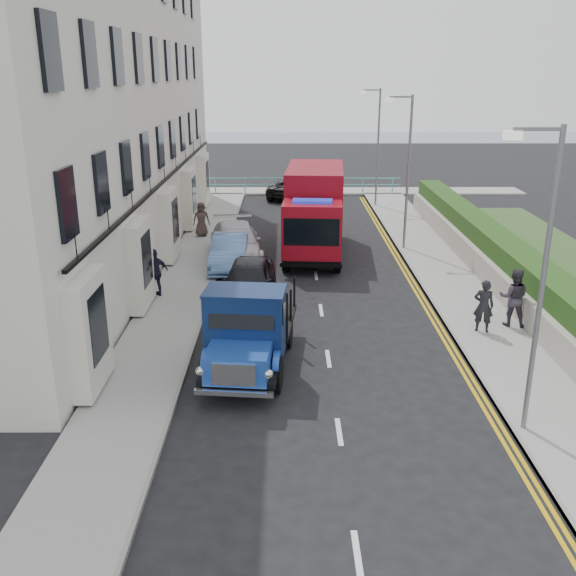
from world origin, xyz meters
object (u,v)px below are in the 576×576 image
object	(u,v)px
lamp_mid	(406,164)
parked_car_front	(248,281)
lamp_near	(539,268)
pedestrian_east_near	(484,306)
red_lorry	(314,209)
bedford_lorry	(247,336)
lamp_far	(376,141)

from	to	relation	value
lamp_mid	parked_car_front	size ratio (longest dim) A/B	1.57
lamp_near	lamp_mid	size ratio (longest dim) A/B	1.00
lamp_near	lamp_mid	world-z (taller)	same
parked_car_front	pedestrian_east_near	xyz separation A→B (m)	(7.59, -3.19, 0.22)
red_lorry	lamp_near	bearing A→B (deg)	-71.02
red_lorry	parked_car_front	bearing A→B (deg)	-107.99
bedford_lorry	red_lorry	xyz separation A→B (m)	(2.36, 12.55, 0.88)
lamp_far	pedestrian_east_near	bearing A→B (deg)	-87.69
bedford_lorry	parked_car_front	size ratio (longest dim) A/B	1.22
bedford_lorry	parked_car_front	xyz separation A→B (m)	(-0.29, 6.02, -0.39)
bedford_lorry	lamp_near	bearing A→B (deg)	-18.95
lamp_far	parked_car_front	distance (m)	18.59
lamp_far	bedford_lorry	size ratio (longest dim) A/B	1.28
lamp_near	parked_car_front	distance (m)	11.72
parked_car_front	red_lorry	bearing A→B (deg)	71.54
lamp_near	bedford_lorry	xyz separation A→B (m)	(-6.48, 2.98, -2.84)
lamp_near	red_lorry	size ratio (longest dim) A/B	0.94
lamp_near	lamp_far	xyz separation A→B (m)	(0.00, 26.00, 0.00)
lamp_near	lamp_far	world-z (taller)	same
lamp_near	lamp_far	bearing A→B (deg)	90.00
lamp_far	red_lorry	bearing A→B (deg)	-111.51
bedford_lorry	pedestrian_east_near	world-z (taller)	bedford_lorry
pedestrian_east_near	lamp_far	bearing A→B (deg)	-72.27
bedford_lorry	red_lorry	distance (m)	12.80
lamp_mid	pedestrian_east_near	size ratio (longest dim) A/B	4.08
lamp_mid	parked_car_front	bearing A→B (deg)	-134.07
lamp_near	parked_car_front	size ratio (longest dim) A/B	1.57
lamp_far	red_lorry	distance (m)	11.42
lamp_near	lamp_far	size ratio (longest dim) A/B	1.00
lamp_near	lamp_mid	bearing A→B (deg)	90.00
red_lorry	lamp_far	bearing A→B (deg)	72.61
lamp_mid	bedford_lorry	bearing A→B (deg)	-116.48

